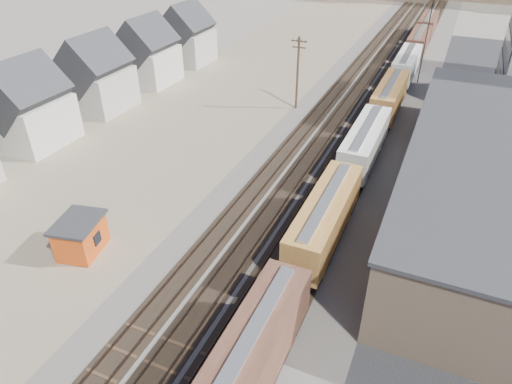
% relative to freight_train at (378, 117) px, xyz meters
% --- Properties ---
extents(ground, '(300.00, 300.00, 0.00)m').
position_rel_freight_train_xyz_m(ground, '(-3.80, -36.99, -2.79)').
color(ground, '#6B6356').
rests_on(ground, ground).
extents(ballast_bed, '(18.00, 200.00, 0.06)m').
position_rel_freight_train_xyz_m(ballast_bed, '(-3.80, 13.01, -2.76)').
color(ballast_bed, '#4C4742').
rests_on(ballast_bed, ground).
extents(dirt_yard, '(24.00, 180.00, 0.03)m').
position_rel_freight_train_xyz_m(dirt_yard, '(-23.80, 3.01, -2.78)').
color(dirt_yard, '#7A6754').
rests_on(dirt_yard, ground).
extents(rail_tracks, '(11.40, 200.00, 0.24)m').
position_rel_freight_train_xyz_m(rail_tracks, '(-4.35, 13.01, -2.68)').
color(rail_tracks, black).
rests_on(rail_tracks, ground).
extents(freight_train, '(3.00, 119.74, 4.46)m').
position_rel_freight_train_xyz_m(freight_train, '(0.00, 0.00, 0.00)').
color(freight_train, black).
rests_on(freight_train, ground).
extents(warehouse, '(12.40, 40.40, 7.25)m').
position_rel_freight_train_xyz_m(warehouse, '(11.18, -11.99, 0.86)').
color(warehouse, tan).
rests_on(warehouse, ground).
extents(utility_pole_north, '(2.20, 0.32, 10.00)m').
position_rel_freight_train_xyz_m(utility_pole_north, '(-12.30, 5.01, 2.50)').
color(utility_pole_north, '#382619').
rests_on(utility_pole_north, ground).
extents(radio_mast, '(1.20, 0.16, 18.00)m').
position_rel_freight_train_xyz_m(radio_mast, '(2.20, 23.01, 6.33)').
color(radio_mast, black).
rests_on(radio_mast, ground).
extents(townhouse_row, '(8.15, 68.16, 10.47)m').
position_rel_freight_train_xyz_m(townhouse_row, '(-37.80, -11.99, 1.54)').
color(townhouse_row, '#B7B2A8').
rests_on(townhouse_row, ground).
extents(maintenance_shed, '(4.13, 4.88, 3.13)m').
position_rel_freight_train_xyz_m(maintenance_shed, '(-18.20, -31.84, -1.19)').
color(maintenance_shed, '#CE4813').
rests_on(maintenance_shed, ground).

